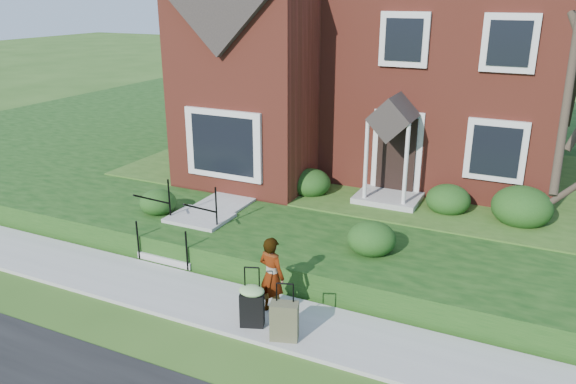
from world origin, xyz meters
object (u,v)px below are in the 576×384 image
Objects in this scene: woman at (272,276)px; suitcase_olive at (284,321)px; front_steps at (189,231)px; suitcase_black at (252,304)px.

suitcase_olive is (0.58, -0.67, -0.41)m from woman.
suitcase_black is at bearing -37.60° from front_steps.
woman reaches higher than suitcase_black.
suitcase_black is at bearing 152.31° from suitcase_olive.
suitcase_olive is (3.61, -2.37, -0.05)m from front_steps.
suitcase_olive is (0.69, -0.12, -0.09)m from suitcase_black.
front_steps is 1.97× the size of suitcase_olive.
suitcase_black is (-0.11, -0.55, -0.32)m from woman.
suitcase_olive is at bearing 145.09° from woman.
suitcase_black is 0.71m from suitcase_olive.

